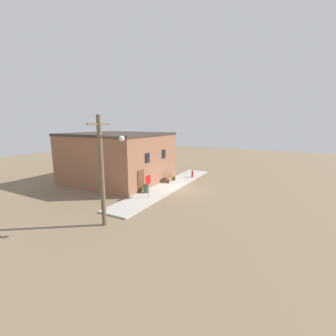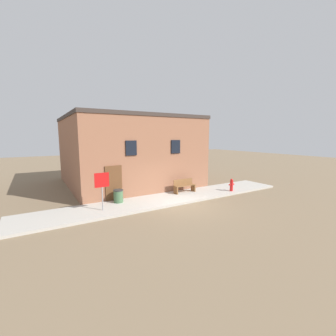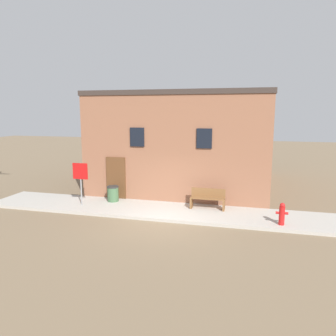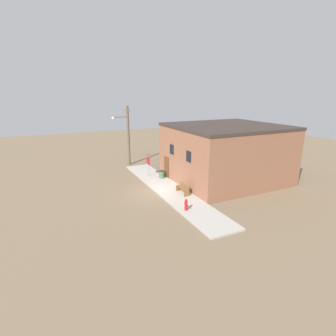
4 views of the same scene
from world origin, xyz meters
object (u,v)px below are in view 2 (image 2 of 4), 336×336
fire_hydrant (231,185)px  stop_sign (102,184)px  trash_bin (118,196)px  bench (184,186)px

fire_hydrant → stop_sign: 8.84m
trash_bin → fire_hydrant: bearing=-11.0°
stop_sign → bench: size_ratio=1.29×
fire_hydrant → stop_sign: size_ratio=0.44×
trash_bin → bench: bearing=-1.0°
fire_hydrant → stop_sign: bearing=176.6°
fire_hydrant → stop_sign: (-8.77, 0.52, 0.95)m
fire_hydrant → trash_bin: bearing=169.0°
fire_hydrant → trash_bin: fire_hydrant is taller
stop_sign → trash_bin: (1.15, 0.96, -1.00)m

